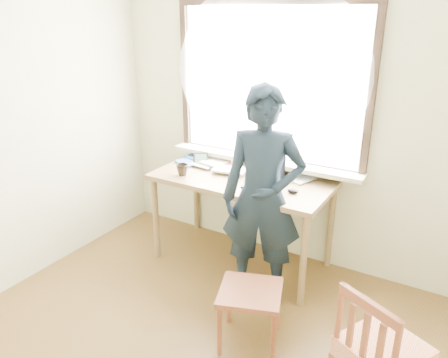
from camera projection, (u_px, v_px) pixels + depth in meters
The scene contains 13 objects.
room_shell at pixel (156, 128), 2.28m from camera, with size 3.52×4.02×2.61m.
desk at pixel (242, 187), 3.86m from camera, with size 1.57×0.78×0.84m.
laptop at pixel (264, 178), 3.68m from camera, with size 0.39×0.34×0.22m.
mug_white at pixel (237, 163), 4.05m from camera, with size 0.12×0.12×0.09m, color white.
mug_dark at pixel (182, 170), 3.86m from camera, with size 0.11×0.11×0.10m, color black.
mouse at pixel (293, 191), 3.50m from camera, with size 0.09×0.06×0.04m, color black.
desk_clutter at pixel (216, 162), 4.14m from camera, with size 0.90×0.56×0.06m.
book_a at pixel (216, 162), 4.17m from camera, with size 0.19×0.25×0.02m, color white.
book_b at pixel (294, 177), 3.82m from camera, with size 0.17×0.23×0.02m, color white.
picture_frame at pixel (201, 159), 4.13m from camera, with size 0.12×0.09×0.11m.
work_chair at pixel (250, 298), 3.00m from camera, with size 0.53×0.52×0.43m.
side_chair at pixel (381, 356), 2.36m from camera, with size 0.54×0.53×0.88m.
person at pixel (263, 198), 3.34m from camera, with size 0.63×0.41×1.73m, color black.
Camera 1 is at (1.42, -1.53, 2.21)m, focal length 35.00 mm.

